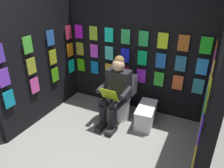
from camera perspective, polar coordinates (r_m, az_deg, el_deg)
display_wall_back at (r=3.91m, az=6.30°, el=7.43°), size 2.76×0.14×2.06m
display_wall_left at (r=2.78m, az=26.01°, el=-2.95°), size 0.14×1.89×2.06m
display_wall_right at (r=3.83m, az=-19.16°, el=5.74°), size 0.14×1.89×2.06m
toilet at (r=3.84m, az=2.51°, el=-4.27°), size 0.41×0.56×0.77m
person_reading at (r=3.53m, az=0.96°, el=-2.03°), size 0.54×0.70×1.19m
comic_longbox_near at (r=3.72m, az=9.20°, el=-8.36°), size 0.34×0.62×0.36m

